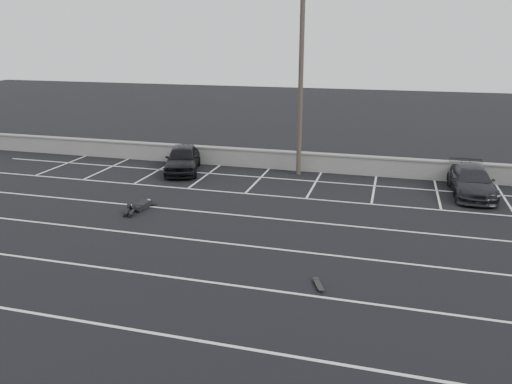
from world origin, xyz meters
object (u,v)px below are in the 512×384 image
(utility_pole, at_px, (301,82))
(skateboard, at_px, (319,285))
(trash_bin, at_px, (458,176))
(person, at_px, (143,203))
(car_left, at_px, (183,159))
(car_right, at_px, (472,181))

(utility_pole, bearing_deg, skateboard, -76.42)
(trash_bin, height_order, skateboard, trash_bin)
(person, bearing_deg, trash_bin, 32.56)
(utility_pole, bearing_deg, person, -126.98)
(car_left, height_order, utility_pole, utility_pole)
(car_right, distance_m, skateboard, 12.50)
(car_right, xyz_separation_m, skateboard, (-5.64, -11.14, -0.59))
(car_left, relative_size, car_right, 0.96)
(trash_bin, distance_m, person, 15.93)
(car_left, distance_m, utility_pole, 7.75)
(car_left, relative_size, person, 1.72)
(car_right, bearing_deg, utility_pole, 168.11)
(car_right, relative_size, skateboard, 6.36)
(trash_bin, bearing_deg, person, -150.57)
(car_left, height_order, car_right, car_left)
(car_left, bearing_deg, utility_pole, -6.98)
(car_left, xyz_separation_m, utility_pole, (6.35, 1.20, 4.27))
(utility_pole, height_order, skateboard, utility_pole)
(car_left, xyz_separation_m, trash_bin, (14.64, 1.60, -0.33))
(utility_pole, xyz_separation_m, trash_bin, (8.28, 0.40, -4.60))
(car_right, bearing_deg, trash_bin, 99.77)
(skateboard, bearing_deg, utility_pole, 81.37)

